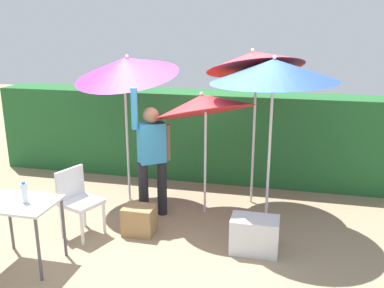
{
  "coord_description": "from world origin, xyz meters",
  "views": [
    {
      "loc": [
        1.26,
        -5.06,
        2.67
      ],
      "look_at": [
        0.0,
        0.3,
        1.1
      ],
      "focal_mm": 39.04,
      "sensor_mm": 36.0,
      "label": 1
    }
  ],
  "objects_px": {
    "umbrella_rainbow": "(254,61)",
    "crate_cardboard": "(139,220)",
    "umbrella_yellow": "(126,67)",
    "umbrella_navy": "(203,104)",
    "umbrella_orange": "(274,71)",
    "person_vendor": "(152,154)",
    "bottle_water": "(24,193)",
    "cooler_box": "(254,235)",
    "chair_plastic": "(78,198)",
    "folding_table": "(21,210)"
  },
  "relations": [
    {
      "from": "person_vendor",
      "to": "bottle_water",
      "type": "xyz_separation_m",
      "value": [
        -0.97,
        -1.54,
        -0.05
      ]
    },
    {
      "from": "umbrella_navy",
      "to": "bottle_water",
      "type": "distance_m",
      "value": 2.55
    },
    {
      "from": "umbrella_yellow",
      "to": "bottle_water",
      "type": "xyz_separation_m",
      "value": [
        -0.44,
        -2.02,
        -1.2
      ]
    },
    {
      "from": "umbrella_orange",
      "to": "crate_cardboard",
      "type": "relative_size",
      "value": 5.67
    },
    {
      "from": "umbrella_orange",
      "to": "crate_cardboard",
      "type": "xyz_separation_m",
      "value": [
        -1.62,
        -0.65,
        -1.93
      ]
    },
    {
      "from": "umbrella_rainbow",
      "to": "crate_cardboard",
      "type": "height_order",
      "value": "umbrella_rainbow"
    },
    {
      "from": "umbrella_rainbow",
      "to": "person_vendor",
      "type": "distance_m",
      "value": 1.98
    },
    {
      "from": "umbrella_orange",
      "to": "umbrella_navy",
      "type": "height_order",
      "value": "umbrella_orange"
    },
    {
      "from": "umbrella_rainbow",
      "to": "folding_table",
      "type": "height_order",
      "value": "umbrella_rainbow"
    },
    {
      "from": "cooler_box",
      "to": "person_vendor",
      "type": "bearing_deg",
      "value": 155.89
    },
    {
      "from": "umbrella_yellow",
      "to": "person_vendor",
      "type": "relative_size",
      "value": 1.29
    },
    {
      "from": "umbrella_navy",
      "to": "cooler_box",
      "type": "height_order",
      "value": "umbrella_navy"
    },
    {
      "from": "umbrella_rainbow",
      "to": "umbrella_navy",
      "type": "relative_size",
      "value": 1.27
    },
    {
      "from": "chair_plastic",
      "to": "bottle_water",
      "type": "height_order",
      "value": "bottle_water"
    },
    {
      "from": "umbrella_rainbow",
      "to": "bottle_water",
      "type": "relative_size",
      "value": 10.81
    },
    {
      "from": "crate_cardboard",
      "to": "umbrella_navy",
      "type": "bearing_deg",
      "value": 50.01
    },
    {
      "from": "umbrella_navy",
      "to": "crate_cardboard",
      "type": "distance_m",
      "value": 1.79
    },
    {
      "from": "umbrella_navy",
      "to": "umbrella_orange",
      "type": "bearing_deg",
      "value": -10.12
    },
    {
      "from": "cooler_box",
      "to": "umbrella_yellow",
      "type": "bearing_deg",
      "value": 150.63
    },
    {
      "from": "umbrella_orange",
      "to": "umbrella_navy",
      "type": "bearing_deg",
      "value": 169.88
    },
    {
      "from": "cooler_box",
      "to": "folding_table",
      "type": "relative_size",
      "value": 0.72
    },
    {
      "from": "umbrella_yellow",
      "to": "folding_table",
      "type": "bearing_deg",
      "value": -104.19
    },
    {
      "from": "umbrella_navy",
      "to": "person_vendor",
      "type": "distance_m",
      "value": 1.01
    },
    {
      "from": "bottle_water",
      "to": "umbrella_navy",
      "type": "bearing_deg",
      "value": 47.71
    },
    {
      "from": "umbrella_orange",
      "to": "person_vendor",
      "type": "distance_m",
      "value": 2.0
    },
    {
      "from": "umbrella_navy",
      "to": "crate_cardboard",
      "type": "height_order",
      "value": "umbrella_navy"
    },
    {
      "from": "umbrella_yellow",
      "to": "person_vendor",
      "type": "distance_m",
      "value": 1.35
    },
    {
      "from": "crate_cardboard",
      "to": "bottle_water",
      "type": "bearing_deg",
      "value": -134.08
    },
    {
      "from": "umbrella_orange",
      "to": "person_vendor",
      "type": "xyz_separation_m",
      "value": [
        -1.61,
        -0.1,
        -1.19
      ]
    },
    {
      "from": "umbrella_orange",
      "to": "crate_cardboard",
      "type": "bearing_deg",
      "value": -158.07
    },
    {
      "from": "crate_cardboard",
      "to": "folding_table",
      "type": "bearing_deg",
      "value": -136.01
    },
    {
      "from": "umbrella_navy",
      "to": "bottle_water",
      "type": "xyz_separation_m",
      "value": [
        -1.64,
        -1.81,
        -0.74
      ]
    },
    {
      "from": "umbrella_rainbow",
      "to": "umbrella_yellow",
      "type": "xyz_separation_m",
      "value": [
        -1.83,
        -0.32,
        -0.1
      ]
    },
    {
      "from": "crate_cardboard",
      "to": "folding_table",
      "type": "xyz_separation_m",
      "value": [
        -1.03,
        -0.99,
        0.49
      ]
    },
    {
      "from": "chair_plastic",
      "to": "umbrella_rainbow",
      "type": "bearing_deg",
      "value": 36.59
    },
    {
      "from": "folding_table",
      "to": "umbrella_rainbow",
      "type": "bearing_deg",
      "value": 44.96
    },
    {
      "from": "umbrella_navy",
      "to": "crate_cardboard",
      "type": "bearing_deg",
      "value": -129.99
    },
    {
      "from": "umbrella_yellow",
      "to": "bottle_water",
      "type": "height_order",
      "value": "umbrella_yellow"
    },
    {
      "from": "chair_plastic",
      "to": "crate_cardboard",
      "type": "xyz_separation_m",
      "value": [
        0.76,
        0.2,
        -0.32
      ]
    },
    {
      "from": "umbrella_navy",
      "to": "person_vendor",
      "type": "bearing_deg",
      "value": -158.87
    },
    {
      "from": "cooler_box",
      "to": "chair_plastic",
      "type": "bearing_deg",
      "value": -178.14
    },
    {
      "from": "umbrella_yellow",
      "to": "umbrella_navy",
      "type": "xyz_separation_m",
      "value": [
        1.2,
        -0.21,
        -0.45
      ]
    },
    {
      "from": "person_vendor",
      "to": "cooler_box",
      "type": "relative_size",
      "value": 3.26
    },
    {
      "from": "umbrella_orange",
      "to": "bottle_water",
      "type": "xyz_separation_m",
      "value": [
        -2.58,
        -1.64,
        -1.23
      ]
    },
    {
      "from": "umbrella_orange",
      "to": "umbrella_navy",
      "type": "distance_m",
      "value": 1.07
    },
    {
      "from": "cooler_box",
      "to": "crate_cardboard",
      "type": "distance_m",
      "value": 1.53
    },
    {
      "from": "chair_plastic",
      "to": "crate_cardboard",
      "type": "height_order",
      "value": "chair_plastic"
    },
    {
      "from": "umbrella_rainbow",
      "to": "umbrella_yellow",
      "type": "distance_m",
      "value": 1.86
    },
    {
      "from": "cooler_box",
      "to": "bottle_water",
      "type": "distance_m",
      "value": 2.71
    },
    {
      "from": "folding_table",
      "to": "bottle_water",
      "type": "bearing_deg",
      "value": 4.1
    }
  ]
}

